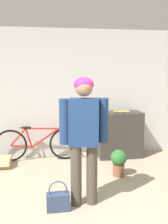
% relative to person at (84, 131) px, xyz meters
% --- Properties ---
extents(wall_back, '(8.00, 0.07, 2.60)m').
position_rel_person_xyz_m(wall_back, '(-0.12, 2.07, 0.29)').
color(wall_back, silver).
rests_on(wall_back, ground_plane).
extents(side_shelf, '(0.89, 0.45, 0.94)m').
position_rel_person_xyz_m(side_shelf, '(1.04, 1.80, -0.54)').
color(side_shelf, '#38332D').
rests_on(side_shelf, ground_plane).
extents(person, '(0.64, 0.31, 1.71)m').
position_rel_person_xyz_m(person, '(0.00, 0.00, 0.00)').
color(person, '#4C4238').
rests_on(person, ground_plane).
extents(bicycle, '(1.71, 0.46, 0.71)m').
position_rel_person_xyz_m(bicycle, '(-0.62, 1.84, -0.66)').
color(bicycle, black).
rests_on(bicycle, ground_plane).
extents(banana, '(0.36, 0.10, 0.04)m').
position_rel_person_xyz_m(banana, '(1.05, 1.75, -0.05)').
color(banana, '#EAD64C').
rests_on(banana, side_shelf).
extents(handbag, '(0.30, 0.15, 0.40)m').
position_rel_person_xyz_m(handbag, '(-0.36, -0.11, -0.88)').
color(handbag, '#334260').
rests_on(handbag, ground_plane).
extents(potted_plant, '(0.27, 0.27, 0.46)m').
position_rel_person_xyz_m(potted_plant, '(0.74, 0.83, -0.75)').
color(potted_plant, brown).
rests_on(potted_plant, ground_plane).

